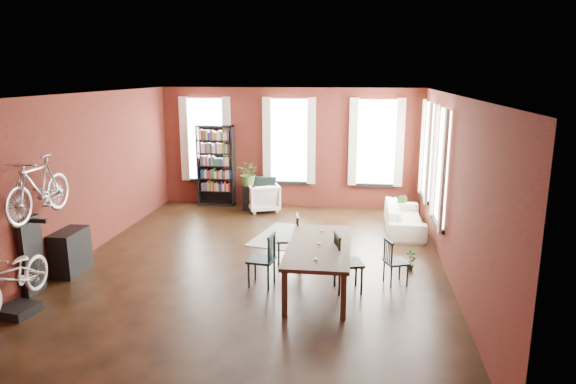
% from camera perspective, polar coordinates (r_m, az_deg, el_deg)
% --- Properties ---
extents(room, '(9.00, 9.04, 3.22)m').
position_cam_1_polar(room, '(9.95, -1.46, 4.79)').
color(room, black).
rests_on(room, ground).
extents(dining_table, '(1.07, 2.31, 0.78)m').
position_cam_1_polar(dining_table, '(8.72, 3.44, -8.31)').
color(dining_table, '#47362A').
rests_on(dining_table, ground).
extents(dining_chair_a, '(0.48, 0.48, 0.93)m').
position_cam_1_polar(dining_chair_a, '(8.84, -2.97, -7.50)').
color(dining_chair_a, '#1B393C').
rests_on(dining_chair_a, ground).
extents(dining_chair_b, '(0.49, 0.49, 0.93)m').
position_cam_1_polar(dining_chair_b, '(9.87, -0.03, -5.25)').
color(dining_chair_b, black).
rests_on(dining_chair_b, ground).
extents(dining_chair_c, '(0.56, 0.56, 1.00)m').
position_cam_1_polar(dining_chair_c, '(8.66, 6.72, -7.79)').
color(dining_chair_c, black).
rests_on(dining_chair_c, ground).
extents(dining_chair_d, '(0.48, 0.48, 0.80)m').
position_cam_1_polar(dining_chair_d, '(9.10, 11.92, -7.59)').
color(dining_chair_d, '#183336').
rests_on(dining_chair_d, ground).
extents(bookshelf, '(1.00, 0.32, 2.20)m').
position_cam_1_polar(bookshelf, '(14.16, -8.01, 2.92)').
color(bookshelf, black).
rests_on(bookshelf, ground).
extents(white_armchair, '(0.99, 0.96, 0.81)m').
position_cam_1_polar(white_armchair, '(13.55, -2.74, -0.44)').
color(white_armchair, silver).
rests_on(white_armchair, ground).
extents(cream_sofa, '(0.61, 2.08, 0.81)m').
position_cam_1_polar(cream_sofa, '(12.16, 12.82, -2.32)').
color(cream_sofa, beige).
rests_on(cream_sofa, ground).
extents(striped_rug, '(1.52, 2.04, 0.01)m').
position_cam_1_polar(striped_rug, '(11.53, -0.36, -4.91)').
color(striped_rug, black).
rests_on(striped_rug, ground).
extents(bike_trainer, '(0.56, 0.56, 0.14)m').
position_cam_1_polar(bike_trainer, '(8.95, -27.78, -11.53)').
color(bike_trainer, black).
rests_on(bike_trainer, ground).
extents(bike_wall_rack, '(0.16, 0.60, 1.30)m').
position_cam_1_polar(bike_wall_rack, '(9.46, -26.55, -6.34)').
color(bike_wall_rack, black).
rests_on(bike_wall_rack, ground).
extents(console_table, '(0.40, 0.80, 0.80)m').
position_cam_1_polar(console_table, '(10.18, -23.02, -6.14)').
color(console_table, black).
rests_on(console_table, ground).
extents(plant_stand, '(0.35, 0.35, 0.65)m').
position_cam_1_polar(plant_stand, '(13.71, -4.32, -0.63)').
color(plant_stand, black).
rests_on(plant_stand, ground).
extents(plant_by_sofa, '(0.49, 0.71, 0.29)m').
position_cam_1_polar(plant_by_sofa, '(13.13, 12.27, -2.34)').
color(plant_by_sofa, '#244F1F').
rests_on(plant_by_sofa, ground).
extents(plant_small, '(0.36, 0.45, 0.14)m').
position_cam_1_polar(plant_small, '(9.87, 13.44, -8.05)').
color(plant_small, '#345A24').
rests_on(plant_small, ground).
extents(bicycle_floor, '(0.62, 0.92, 1.73)m').
position_cam_1_polar(bicycle_floor, '(8.65, -28.54, -5.80)').
color(bicycle_floor, silver).
rests_on(bicycle_floor, bike_trainer).
extents(bicycle_hung, '(0.47, 1.00, 1.66)m').
position_cam_1_polar(bicycle_hung, '(8.97, -26.19, 2.50)').
color(bicycle_hung, '#A5A8AD').
rests_on(bicycle_hung, bike_wall_rack).
extents(plant_on_stand, '(0.79, 0.83, 0.53)m').
position_cam_1_polar(plant_on_stand, '(13.56, -4.36, 1.77)').
color(plant_on_stand, '#376026').
rests_on(plant_on_stand, plant_stand).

